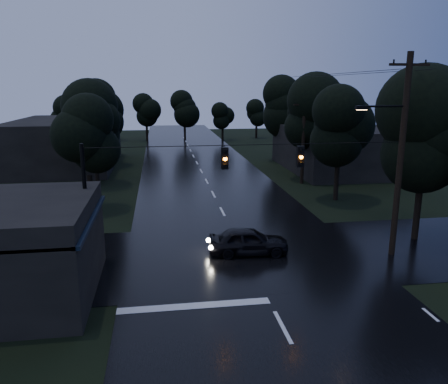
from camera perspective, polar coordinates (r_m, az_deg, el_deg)
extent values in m
cube|color=black|center=(39.71, -2.29, 1.37)|extent=(12.00, 120.00, 0.02)
cube|color=black|center=(22.62, 2.74, -8.22)|extent=(60.00, 9.00, 0.02)
cube|color=black|center=(19.25, -25.84, -3.48)|extent=(6.00, 7.00, 0.12)
cube|color=black|center=(18.56, -16.97, -3.29)|extent=(0.30, 7.00, 0.15)
cylinder|color=black|center=(16.43, -18.75, -12.02)|extent=(0.10, 0.10, 3.00)
cylinder|color=black|center=(21.93, -16.08, -5.30)|extent=(0.10, 0.10, 3.00)
cube|color=#EAAA5D|center=(17.38, -17.67, -6.92)|extent=(0.06, 1.60, 0.50)
cube|color=#EAAA5D|center=(19.91, -16.49, -4.23)|extent=(0.06, 1.20, 0.50)
cube|color=black|center=(46.71, 14.54, 5.54)|extent=(10.00, 14.00, 4.40)
cube|color=black|center=(49.93, -19.91, 6.00)|extent=(10.00, 16.00, 5.00)
cylinder|color=black|center=(23.05, 22.07, 4.11)|extent=(0.30, 0.30, 10.00)
cube|color=black|center=(22.82, 23.08, 15.06)|extent=(2.00, 0.12, 0.12)
cylinder|color=black|center=(22.27, 20.16, 10.47)|extent=(2.20, 0.10, 0.10)
cube|color=black|center=(21.77, 17.56, 10.48)|extent=(0.60, 0.25, 0.18)
cube|color=#FFB266|center=(21.78, 17.55, 10.21)|extent=(0.45, 0.18, 0.03)
cylinder|color=black|center=(38.93, 10.31, 6.52)|extent=(0.30, 0.30, 7.50)
cube|color=black|center=(38.68, 10.51, 11.15)|extent=(2.00, 0.12, 0.12)
cylinder|color=black|center=(20.59, -17.53, -2.26)|extent=(0.18, 0.18, 6.00)
cylinder|color=black|center=(20.19, 3.48, 6.17)|extent=(15.00, 0.03, 0.03)
cube|color=black|center=(20.07, 0.09, 4.42)|extent=(0.32, 0.25, 1.00)
sphere|color=orange|center=(19.92, 0.16, 4.35)|extent=(0.18, 0.18, 0.18)
cube|color=black|center=(20.90, 9.93, 4.59)|extent=(0.32, 0.25, 1.00)
sphere|color=orange|center=(20.76, 10.06, 4.52)|extent=(0.18, 0.18, 0.18)
cylinder|color=black|center=(26.75, 23.88, -2.77)|extent=(0.36, 0.36, 2.80)
sphere|color=black|center=(26.07, 24.59, 4.43)|extent=(4.48, 4.48, 4.48)
sphere|color=black|center=(25.93, 24.85, 7.04)|extent=(4.48, 4.48, 4.48)
sphere|color=black|center=(25.85, 25.12, 9.68)|extent=(4.48, 4.48, 4.48)
cylinder|color=black|center=(31.79, -17.02, -0.05)|extent=(0.36, 0.36, 2.45)
sphere|color=black|center=(31.26, -17.40, 5.25)|extent=(3.92, 3.92, 3.92)
sphere|color=black|center=(31.13, -17.53, 7.16)|extent=(3.92, 3.92, 3.92)
sphere|color=black|center=(31.04, -17.67, 9.09)|extent=(3.92, 3.92, 3.92)
cylinder|color=black|center=(39.61, -16.26, 2.74)|extent=(0.36, 0.36, 2.62)
sphere|color=black|center=(39.17, -16.57, 7.32)|extent=(4.20, 4.20, 4.20)
sphere|color=black|center=(39.07, -16.68, 8.96)|extent=(4.20, 4.20, 4.20)
sphere|color=black|center=(39.01, -16.80, 10.61)|extent=(4.20, 4.20, 4.20)
cylinder|color=black|center=(49.46, -15.48, 4.97)|extent=(0.36, 0.36, 2.80)
sphere|color=black|center=(49.10, -15.73, 8.89)|extent=(4.48, 4.48, 4.48)
sphere|color=black|center=(49.02, -15.82, 10.29)|extent=(4.48, 4.48, 4.48)
sphere|color=black|center=(48.98, -15.91, 11.69)|extent=(4.48, 4.48, 4.48)
cylinder|color=black|center=(34.05, 14.46, 1.14)|extent=(0.36, 0.36, 2.62)
sphere|color=black|center=(33.53, 14.78, 6.47)|extent=(4.20, 4.20, 4.20)
sphere|color=black|center=(33.42, 14.89, 8.38)|extent=(4.20, 4.20, 4.20)
sphere|color=black|center=(33.34, 15.01, 10.31)|extent=(4.20, 4.20, 4.20)
cylinder|color=black|center=(41.56, 10.99, 3.65)|extent=(0.36, 0.36, 2.80)
sphere|color=black|center=(41.13, 11.21, 8.32)|extent=(4.48, 4.48, 4.48)
sphere|color=black|center=(41.04, 11.29, 9.99)|extent=(4.48, 4.48, 4.48)
sphere|color=black|center=(40.99, 11.37, 11.66)|extent=(4.48, 4.48, 4.48)
cylinder|color=black|center=(51.14, 7.94, 5.70)|extent=(0.36, 0.36, 2.97)
sphere|color=black|center=(50.77, 8.07, 9.74)|extent=(4.76, 4.76, 4.76)
sphere|color=black|center=(50.71, 8.12, 11.18)|extent=(4.76, 4.76, 4.76)
sphere|color=black|center=(50.67, 8.17, 12.62)|extent=(4.76, 4.76, 4.76)
imported|color=black|center=(22.55, 3.22, -6.41)|extent=(4.20, 1.94, 1.39)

